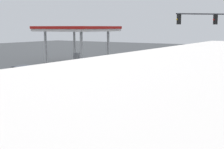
{
  "coord_description": "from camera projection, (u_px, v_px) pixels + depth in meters",
  "views": [
    {
      "loc": [
        -21.42,
        -13.63,
        4.92
      ],
      "look_at": [
        0.0,
        0.0,
        1.06
      ],
      "focal_mm": 50.0,
      "sensor_mm": 36.0,
      "label": 1
    }
  ],
  "objects": [
    {
      "name": "crosswalk_markings",
      "position": [
        194.0,
        97.0,
        22.17
      ],
      "size": [
        10.89,
        6.3,
        0.01
      ],
      "rotation": [
        0.0,
        0.0,
        1.57
      ],
      "color": "silver",
      "rests_on": "ground_plane"
    },
    {
      "name": "pedestrian",
      "position": [
        161.0,
        110.0,
        14.96
      ],
      "size": [
        0.41,
        0.41,
        1.72
      ],
      "rotation": [
        0.0,
        0.0,
        0.78
      ],
      "color": "brown",
      "rests_on": "ground_plane"
    },
    {
      "name": "gas_station_canopy",
      "position": [
        77.0,
        30.0,
        43.87
      ],
      "size": [
        9.17,
        9.17,
        5.06
      ],
      "color": "silver",
      "rests_on": "ground_plane"
    },
    {
      "name": "ground_plane",
      "position": [
        112.0,
        87.0,
        25.84
      ],
      "size": [
        135.38,
        135.38,
        0.0
      ],
      "primitive_type": "plane",
      "color": "#2B2D30"
    },
    {
      "name": "car_1",
      "position": [
        216.0,
        61.0,
        39.22
      ],
      "size": [
        4.83,
        2.14,
        1.47
      ],
      "rotation": [
        0.0,
        0.0,
        -0.06
      ],
      "color": "silver",
      "rests_on": "ground_plane"
    },
    {
      "name": "car_0",
      "position": [
        174.0,
        78.0,
        26.24
      ],
      "size": [
        4.7,
        2.1,
        1.5
      ],
      "rotation": [
        0.0,
        0.0,
        -0.01
      ],
      "color": "brown",
      "rests_on": "ground_plane"
    },
    {
      "name": "traffic_signal_mast",
      "position": [
        215.0,
        32.0,
        27.14
      ],
      "size": [
        3.84,
        3.84,
        6.3
      ],
      "rotation": [
        0.0,
        0.0,
        2.36
      ],
      "color": "#47474C",
      "rests_on": "ground_plane"
    },
    {
      "name": "car_2",
      "position": [
        32.0,
        75.0,
        27.45
      ],
      "size": [
        2.3,
        4.86,
        1.49
      ],
      "rotation": [
        0.0,
        0.0,
        -1.6
      ],
      "color": "silver",
      "rests_on": "ground_plane"
    }
  ]
}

